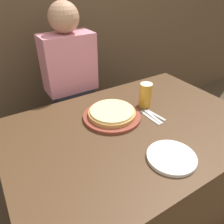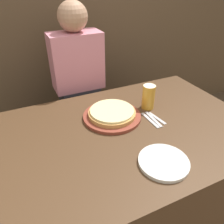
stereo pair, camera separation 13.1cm
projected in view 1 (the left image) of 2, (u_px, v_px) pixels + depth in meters
name	position (u px, v px, depth m)	size (l,w,h in m)	color
ground_plane	(129.00, 203.00, 1.65)	(12.00, 12.00, 0.00)	#473828
dining_table	(131.00, 170.00, 1.46)	(1.44, 0.98, 0.73)	#4C331E
pizza_on_board	(112.00, 114.00, 1.32)	(0.35, 0.35, 0.06)	brown
beer_glass	(146.00, 94.00, 1.41)	(0.08, 0.08, 0.16)	gold
dinner_plate	(171.00, 157.00, 1.04)	(0.24, 0.24, 0.02)	silver
fork	(150.00, 118.00, 1.33)	(0.02, 0.17, 0.00)	silver
dinner_knife	(153.00, 116.00, 1.34)	(0.02, 0.17, 0.00)	silver
spoon	(156.00, 115.00, 1.35)	(0.04, 0.15, 0.00)	silver
diner_person	(72.00, 94.00, 1.74)	(0.38, 0.21, 1.33)	#33333D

